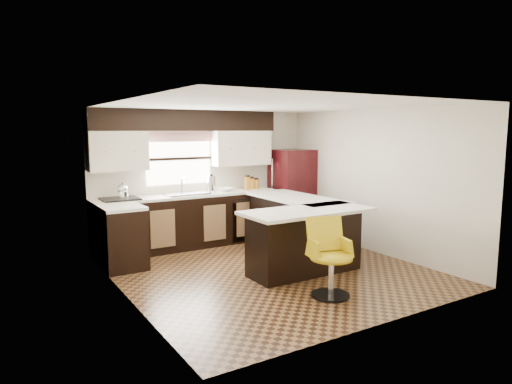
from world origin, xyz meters
TOP-DOWN VIEW (x-y plane):
  - floor at (0.00, 0.00)m, footprint 4.40×4.40m
  - ceiling at (0.00, 0.00)m, footprint 4.40×4.40m
  - wall_back at (0.00, 2.20)m, footprint 4.40×0.00m
  - wall_front at (0.00, -2.20)m, footprint 4.40×0.00m
  - wall_left at (-2.10, 0.00)m, footprint 0.00×4.40m
  - wall_right at (2.10, 0.00)m, footprint 0.00×4.40m
  - base_cab_back at (-0.45, 1.90)m, footprint 3.30×0.60m
  - base_cab_left at (-1.80, 1.25)m, footprint 0.60×0.70m
  - counter_back at (-0.45, 1.90)m, footprint 3.30×0.60m
  - counter_left at (-1.80, 1.25)m, footprint 0.60×0.70m
  - soffit at (-0.40, 2.03)m, footprint 3.40×0.35m
  - upper_cab_left at (-1.62, 2.03)m, footprint 0.94×0.35m
  - upper_cab_right at (0.68, 2.03)m, footprint 1.14×0.35m
  - window_pane at (-0.50, 2.18)m, footprint 1.20×0.02m
  - valance at (-0.50, 2.14)m, footprint 1.30×0.06m
  - sink at (-0.50, 1.88)m, footprint 0.75×0.45m
  - dishwasher at (0.55, 1.61)m, footprint 0.58×0.03m
  - cooktop at (-1.65, 1.88)m, footprint 0.58×0.50m
  - peninsula_long at (0.90, 0.62)m, footprint 0.60×1.95m
  - peninsula_return at (0.38, -0.35)m, footprint 1.65×0.60m
  - counter_pen_long at (0.95, 0.62)m, footprint 0.84×1.95m
  - counter_pen_return at (0.35, -0.44)m, footprint 1.89×0.84m
  - refrigerator at (1.72, 1.81)m, footprint 0.72×0.69m
  - bar_chair at (0.06, -1.29)m, footprint 0.63×0.63m
  - kettle at (-1.60, 1.88)m, footprint 0.18×0.18m
  - percolator at (-0.01, 1.90)m, footprint 0.15×0.15m
  - mixing_bowl at (0.28, 1.90)m, footprint 0.35×0.35m
  - canister_large at (0.75, 1.92)m, footprint 0.12×0.12m
  - canister_med at (0.84, 1.92)m, footprint 0.14×0.14m
  - canister_small at (0.94, 1.92)m, footprint 0.13×0.13m

SIDE VIEW (x-z plane):
  - floor at x=0.00m, z-range 0.00..0.00m
  - dishwasher at x=0.55m, z-range 0.04..0.82m
  - base_cab_back at x=-0.45m, z-range 0.00..0.90m
  - base_cab_left at x=-1.80m, z-range 0.00..0.90m
  - peninsula_long at x=0.90m, z-range 0.00..0.90m
  - peninsula_return at x=0.38m, z-range 0.00..0.90m
  - bar_chair at x=0.06m, z-range 0.00..0.98m
  - refrigerator at x=1.72m, z-range 0.00..1.67m
  - counter_back at x=-0.45m, z-range 0.90..0.94m
  - counter_left at x=-1.80m, z-range 0.90..0.94m
  - counter_pen_long at x=0.95m, z-range 0.90..0.94m
  - counter_pen_return at x=0.35m, z-range 0.90..0.94m
  - cooktop at x=-1.65m, z-range 0.94..0.97m
  - sink at x=-0.50m, z-range 0.95..0.98m
  - mixing_bowl at x=0.28m, z-range 0.95..1.01m
  - canister_small at x=0.94m, z-range 0.95..1.12m
  - canister_med at x=0.84m, z-range 0.95..1.15m
  - canister_large at x=0.75m, z-range 0.95..1.18m
  - percolator at x=-0.01m, z-range 0.95..1.24m
  - kettle at x=-1.60m, z-range 0.97..1.22m
  - wall_back at x=0.00m, z-range -1.00..3.40m
  - wall_front at x=0.00m, z-range -1.00..3.40m
  - wall_left at x=-2.10m, z-range -1.00..3.40m
  - wall_right at x=2.10m, z-range -1.00..3.40m
  - window_pane at x=-0.50m, z-range 1.10..2.00m
  - upper_cab_left at x=-1.62m, z-range 1.40..2.04m
  - upper_cab_right at x=0.68m, z-range 1.40..2.04m
  - valance at x=-0.50m, z-range 1.85..2.03m
  - soffit at x=-0.40m, z-range 2.04..2.40m
  - ceiling at x=0.00m, z-range 2.40..2.40m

